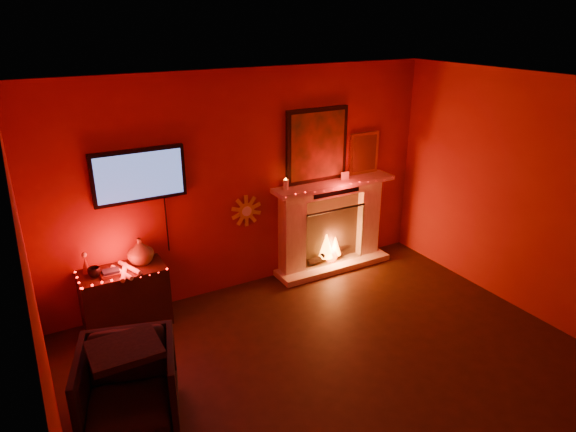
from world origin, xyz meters
name	(u,v)px	position (x,y,z in m)	size (l,w,h in m)	color
room	(379,265)	(0.00, 0.00, 1.35)	(5.00, 5.00, 5.00)	black
fireplace	(331,217)	(1.14, 2.39, 0.72)	(1.72, 0.40, 2.18)	#F3E4CC
tv	(139,176)	(-1.30, 2.45, 1.65)	(1.00, 0.07, 1.24)	black
sunburst_clock	(246,211)	(-0.05, 2.48, 1.00)	(0.40, 0.03, 0.40)	gold
console_table	(126,294)	(-1.63, 2.26, 0.39)	(0.91, 0.53, 0.99)	black
armchair	(129,386)	(-1.95, 0.76, 0.37)	(0.78, 0.81, 0.73)	black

